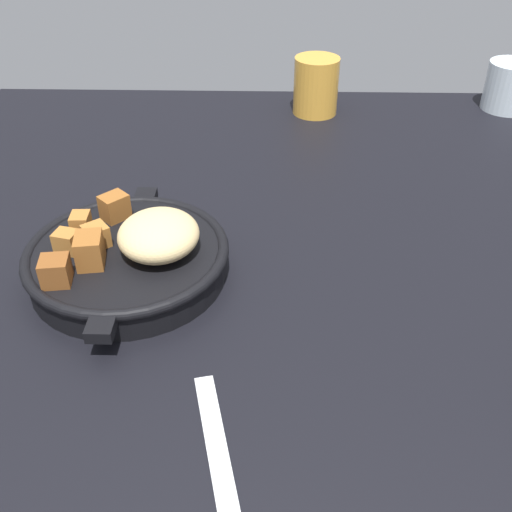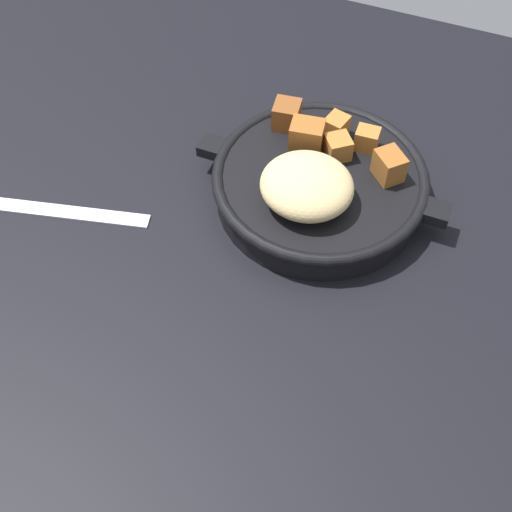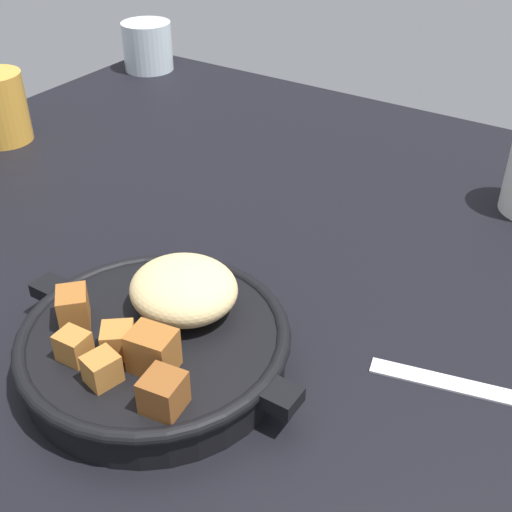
{
  "view_description": "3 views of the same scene",
  "coord_description": "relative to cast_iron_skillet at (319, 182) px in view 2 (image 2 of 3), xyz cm",
  "views": [
    {
      "loc": [
        50.9,
        0.68,
        38.88
      ],
      "look_at": [
        2.61,
        -0.51,
        3.77
      ],
      "focal_mm": 42.08,
      "sensor_mm": 36.0,
      "label": 1
    },
    {
      "loc": [
        -9.94,
        30.25,
        51.41
      ],
      "look_at": [
        2.85,
        -1.41,
        5.04
      ],
      "focal_mm": 47.71,
      "sensor_mm": 36.0,
      "label": 2
    },
    {
      "loc": [
        28.66,
        -41.8,
        36.84
      ],
      "look_at": [
        1.92,
        -0.62,
        3.12
      ],
      "focal_mm": 46.44,
      "sensor_mm": 36.0,
      "label": 3
    }
  ],
  "objects": [
    {
      "name": "butter_knife",
      "position": [
        23.81,
        11.16,
        -2.41
      ],
      "size": [
        19.5,
        6.14,
        0.36
      ],
      "primitive_type": "cube",
      "rotation": [
        0.0,
        0.0,
        0.24
      ],
      "color": "silver",
      "rests_on": "ground_plane"
    },
    {
      "name": "ground_plane",
      "position": [
        -1.22,
        13.58,
        -3.79
      ],
      "size": [
        104.95,
        95.38,
        2.4
      ],
      "primitive_type": "cube",
      "color": "black"
    },
    {
      "name": "cast_iron_skillet",
      "position": [
        0.0,
        0.0,
        0.0
      ],
      "size": [
        25.4,
        21.13,
        7.36
      ],
      "color": "black",
      "rests_on": "ground_plane"
    }
  ]
}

